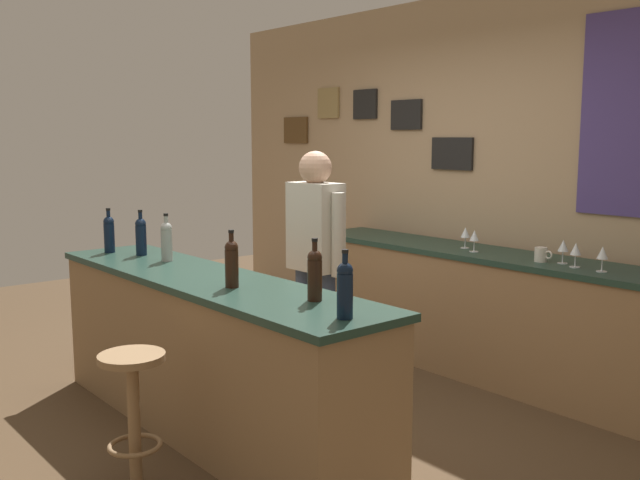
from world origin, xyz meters
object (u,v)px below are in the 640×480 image
at_px(wine_bottle_e, 315,273).
at_px(wine_glass_e, 603,254).
at_px(wine_bottle_c, 167,240).
at_px(wine_glass_c, 563,247).
at_px(bar_stool, 133,398).
at_px(wine_bottle_b, 141,235).
at_px(coffee_mug, 541,255).
at_px(bartender, 315,258).
at_px(wine_glass_d, 576,250).
at_px(wine_glass_a, 465,233).
at_px(wine_bottle_f, 345,288).
at_px(wine_glass_b, 474,236).
at_px(wine_bottle_a, 109,233).
at_px(wine_bottle_d, 232,262).

bearing_deg(wine_bottle_e, wine_glass_e, 75.94).
distance_m(wine_bottle_c, wine_glass_c, 2.54).
bearing_deg(bar_stool, wine_glass_e, 69.66).
distance_m(wine_bottle_b, wine_bottle_e, 1.78).
bearing_deg(coffee_mug, wine_bottle_c, -128.19).
distance_m(bartender, wine_bottle_e, 1.13).
bearing_deg(coffee_mug, wine_glass_d, -3.63).
height_order(wine_bottle_b, wine_bottle_e, same).
relative_size(wine_glass_c, wine_glass_d, 1.00).
bearing_deg(wine_bottle_e, coffee_mug, 88.98).
bearing_deg(bartender, wine_glass_a, 80.19).
distance_m(bartender, wine_glass_e, 1.75).
relative_size(wine_glass_a, wine_glass_e, 1.00).
height_order(bartender, wine_glass_a, bartender).
xyz_separation_m(wine_bottle_e, wine_glass_d, (0.28, 1.87, -0.05)).
distance_m(wine_bottle_f, wine_glass_b, 2.17).
height_order(wine_bottle_c, wine_glass_d, wine_bottle_c).
relative_size(bar_stool, wine_bottle_e, 2.22).
xyz_separation_m(wine_bottle_c, wine_glass_e, (1.93, 1.88, -0.05)).
bearing_deg(wine_bottle_a, bar_stool, -20.63).
relative_size(bar_stool, coffee_mug, 5.44).
bearing_deg(wine_bottle_a, wine_bottle_b, 24.79).
relative_size(wine_bottle_b, wine_bottle_f, 1.00).
bearing_deg(wine_bottle_a, wine_bottle_d, 0.55).
relative_size(wine_bottle_c, wine_glass_c, 1.97).
height_order(wine_bottle_d, wine_glass_c, wine_bottle_d).
distance_m(bartender, wine_glass_a, 1.27).
xyz_separation_m(wine_bottle_c, wine_bottle_e, (1.46, 0.01, 0.00)).
height_order(wine_glass_a, coffee_mug, wine_glass_a).
xyz_separation_m(bartender, coffee_mug, (0.90, 1.17, 0.01)).
bearing_deg(wine_bottle_e, bar_stool, -124.15).
bearing_deg(wine_glass_d, wine_glass_e, -3.23).
bearing_deg(wine_glass_c, bartender, -130.01).
distance_m(wine_bottle_c, wine_bottle_e, 1.46).
relative_size(bar_stool, wine_bottle_a, 2.22).
bearing_deg(wine_bottle_b, wine_glass_b, 56.35).
xyz_separation_m(bartender, wine_bottle_a, (-1.16, -0.87, 0.12)).
bearing_deg(wine_bottle_b, wine_glass_e, 40.29).
bearing_deg(wine_glass_b, wine_bottle_b, -123.65).
bearing_deg(wine_bottle_a, bartender, 36.91).
height_order(bartender, wine_bottle_c, bartender).
bearing_deg(wine_glass_b, wine_glass_e, -0.97).
xyz_separation_m(wine_bottle_e, coffee_mug, (0.03, 1.89, -0.11)).
bearing_deg(wine_bottle_a, coffee_mug, 44.78).
distance_m(wine_bottle_a, wine_bottle_b, 0.27).
bearing_deg(wine_bottle_f, wine_bottle_a, -179.16).
xyz_separation_m(wine_bottle_b, wine_bottle_c, (0.31, 0.02, 0.00)).
bearing_deg(wine_bottle_c, wine_glass_a, 67.61).
distance_m(wine_glass_c, wine_glass_e, 0.32).
bearing_deg(coffee_mug, wine_bottle_f, -81.11).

